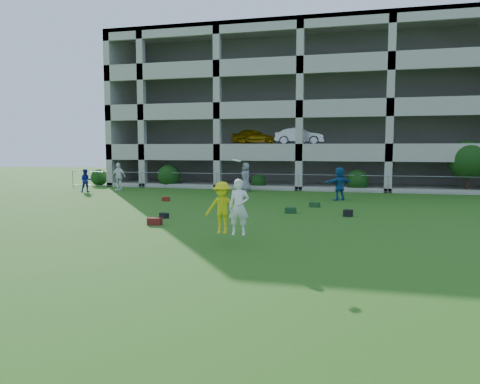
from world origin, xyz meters
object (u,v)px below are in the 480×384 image
(bystander_b, at_px, (119,177))
(bystander_c, at_px, (246,177))
(frisbee_contest, at_px, (227,207))
(parking_garage, at_px, (312,113))
(bystander_d, at_px, (339,184))
(crate_d, at_px, (348,213))
(bystander_a, at_px, (86,181))

(bystander_b, distance_m, bystander_c, 9.00)
(bystander_c, height_order, frisbee_contest, frisbee_contest)
(bystander_b, bearing_deg, parking_garage, 53.06)
(bystander_b, xyz_separation_m, bystander_d, (15.37, -2.29, -0.02))
(crate_d, distance_m, parking_garage, 21.49)
(bystander_d, relative_size, frisbee_contest, 0.81)
(bystander_c, bearing_deg, bystander_d, 19.63)
(bystander_a, relative_size, bystander_b, 0.80)
(bystander_a, xyz_separation_m, bystander_b, (1.60, 1.56, 0.19))
(bystander_d, bearing_deg, bystander_a, -43.59)
(bystander_b, relative_size, bystander_c, 0.99)
(bystander_b, height_order, parking_garage, parking_garage)
(bystander_b, distance_m, parking_garage, 17.66)
(bystander_a, relative_size, crate_d, 4.53)
(bystander_b, height_order, bystander_d, bystander_b)
(bystander_a, bearing_deg, frisbee_contest, -80.25)
(frisbee_contest, bearing_deg, bystander_c, 101.86)
(bystander_b, bearing_deg, frisbee_contest, -41.81)
(bystander_a, height_order, parking_garage, parking_garage)
(bystander_c, xyz_separation_m, bystander_d, (6.53, -3.96, -0.03))
(bystander_b, bearing_deg, bystander_c, 20.44)
(parking_garage, bearing_deg, frisbee_contest, -89.62)
(bystander_c, distance_m, bystander_d, 7.63)
(bystander_d, distance_m, crate_d, 6.52)
(bystander_a, height_order, bystander_d, bystander_d)
(bystander_c, relative_size, crate_d, 5.69)
(bystander_b, relative_size, crate_d, 5.64)
(bystander_b, height_order, bystander_c, bystander_c)
(bystander_b, relative_size, bystander_d, 1.02)
(bystander_d, height_order, frisbee_contest, frisbee_contest)
(bystander_d, relative_size, parking_garage, 0.06)
(bystander_d, relative_size, crate_d, 5.51)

